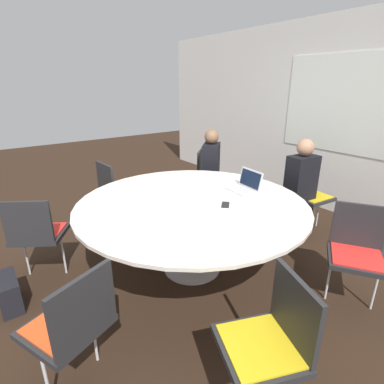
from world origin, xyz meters
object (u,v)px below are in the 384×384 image
Objects in this scene: chair_3 at (37,231)px; person_1 at (212,165)px; chair_4 at (72,321)px; chair_0 at (308,190)px; chair_6 at (357,248)px; person_0 at (302,181)px; laptop at (245,185)px; handbag at (9,293)px; chair_5 at (271,336)px; chair_1 at (208,173)px; chair_2 at (115,188)px; cell_phone at (225,205)px; coffee_cup at (127,199)px.

person_1 is at bearing 39.86° from chair_3.
chair_0 is at bearing -13.32° from chair_4.
chair_6 is (0.58, 2.17, 0.00)m from chair_4.
person_0 is at bearing 19.08° from chair_0.
handbag is (-0.55, -2.25, -0.66)m from laptop.
chair_3 is at bearing 42.21° from chair_5.
laptop reaches higher than chair_1.
person_1 is at bearing 163.12° from laptop.
chair_3 reaches higher than handbag.
chair_4 is at bearing -59.70° from chair_3.
handbag is at bearing -97.52° from laptop.
chair_6 is 2.99m from handbag.
chair_4 is 2.25m from chair_6.
chair_2 and chair_5 have the same top height.
person_0 reaches higher than chair_6.
person_1 is at bearing 11.54° from chair_4.
chair_0 and chair_6 have the same top height.
chair_2 is 2.86m from chair_5.
laptop is at bearing 23.73° from person_1.
chair_5 is 2.35m from person_0.
person_0 is at bearing 88.99° from laptop.
chair_5 is 2.42× the size of handbag.
handbag is at bearing -5.74° from person_0.
cell_phone is (0.07, -1.32, 0.04)m from person_0.
cell_phone is (-0.37, 1.53, 0.23)m from chair_4.
chair_5 is at bearing 37.25° from person_0.
chair_4 is at bearing -68.21° from laptop.
person_0 is at bearing -65.67° from chair_6.
chair_2 is at bearing 38.67° from chair_4.
chair_5 is at bearing -36.94° from chair_3.
person_0 is (-0.44, 2.85, 0.19)m from chair_4.
coffee_cup is at bearing -5.70° from chair_0.
person_0 is 2.10m from coffee_cup.
person_1 reaches higher than chair_2.
chair_0 and chair_2 have the same top height.
chair_0 is 1.34m from person_1.
chair_2 is at bearing -11.18° from chair_6.
coffee_cup is 0.22× the size of handbag.
chair_2 and chair_6 have the same top height.
cell_phone is at bearing -8.93° from chair_4.
cell_phone is at bearing 12.29° from chair_1.
person_1 is (-2.42, 1.61, 0.19)m from chair_5.
laptop is (1.53, 0.84, 0.28)m from chair_2.
chair_2 is (-1.58, -1.95, 0.00)m from chair_0.
chair_0 is at bearing 79.84° from handbag.
chair_0 is 1.00× the size of chair_1.
person_1 is (-1.16, -0.64, 0.19)m from chair_0.
laptop reaches higher than chair_6.
person_0 is 0.87m from laptop.
chair_3 is (-0.86, -3.03, 0.00)m from chair_0.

